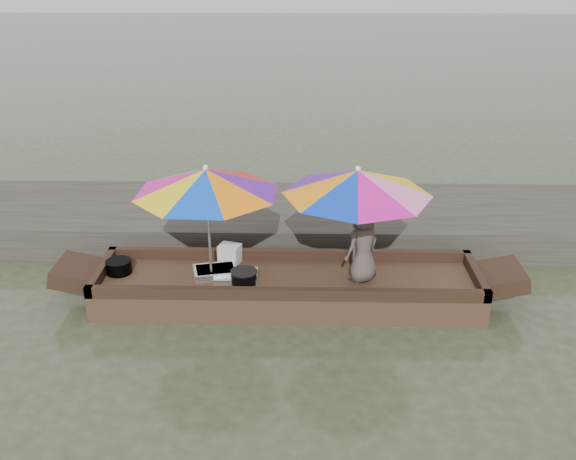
{
  "coord_description": "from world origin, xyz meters",
  "views": [
    {
      "loc": [
        0.17,
        -7.44,
        4.35
      ],
      "look_at": [
        0.0,
        0.1,
        1.0
      ],
      "focal_mm": 40.0,
      "sensor_mm": 36.0,
      "label": 1
    }
  ],
  "objects_px": {
    "supply_bag": "(230,254)",
    "umbrella_bow": "(209,223)",
    "tray_scallop": "(236,276)",
    "cooking_pot": "(119,267)",
    "tray_crayfish": "(215,272)",
    "boat_hull": "(288,290)",
    "umbrella_stern": "(355,225)",
    "vendor": "(363,244)",
    "charcoal_grill": "(244,277)"
  },
  "relations": [
    {
      "from": "vendor",
      "to": "tray_crayfish",
      "type": "bearing_deg",
      "value": -41.0
    },
    {
      "from": "charcoal_grill",
      "to": "umbrella_bow",
      "type": "relative_size",
      "value": 0.18
    },
    {
      "from": "tray_scallop",
      "to": "charcoal_grill",
      "type": "xyz_separation_m",
      "value": [
        0.12,
        -0.13,
        0.05
      ]
    },
    {
      "from": "boat_hull",
      "to": "tray_scallop",
      "type": "height_order",
      "value": "tray_scallop"
    },
    {
      "from": "boat_hull",
      "to": "umbrella_stern",
      "type": "relative_size",
      "value": 2.67
    },
    {
      "from": "tray_crayfish",
      "to": "tray_scallop",
      "type": "height_order",
      "value": "tray_crayfish"
    },
    {
      "from": "supply_bag",
      "to": "umbrella_bow",
      "type": "xyz_separation_m",
      "value": [
        -0.2,
        -0.45,
        0.65
      ]
    },
    {
      "from": "tray_scallop",
      "to": "umbrella_bow",
      "type": "xyz_separation_m",
      "value": [
        -0.33,
        0.0,
        0.74
      ]
    },
    {
      "from": "umbrella_stern",
      "to": "boat_hull",
      "type": "bearing_deg",
      "value": 180.0
    },
    {
      "from": "tray_scallop",
      "to": "charcoal_grill",
      "type": "height_order",
      "value": "charcoal_grill"
    },
    {
      "from": "supply_bag",
      "to": "umbrella_stern",
      "type": "distance_m",
      "value": 1.84
    },
    {
      "from": "cooking_pot",
      "to": "umbrella_stern",
      "type": "height_order",
      "value": "umbrella_stern"
    },
    {
      "from": "tray_crayfish",
      "to": "vendor",
      "type": "distance_m",
      "value": 1.99
    },
    {
      "from": "umbrella_bow",
      "to": "charcoal_grill",
      "type": "bearing_deg",
      "value": -17.06
    },
    {
      "from": "tray_crayfish",
      "to": "tray_scallop",
      "type": "xyz_separation_m",
      "value": [
        0.28,
        -0.08,
        -0.01
      ]
    },
    {
      "from": "cooking_pot",
      "to": "umbrella_stern",
      "type": "distance_m",
      "value": 3.19
    },
    {
      "from": "cooking_pot",
      "to": "tray_crayfish",
      "type": "xyz_separation_m",
      "value": [
        1.29,
        -0.03,
        -0.04
      ]
    },
    {
      "from": "tray_scallop",
      "to": "umbrella_stern",
      "type": "distance_m",
      "value": 1.71
    },
    {
      "from": "tray_scallop",
      "to": "supply_bag",
      "type": "bearing_deg",
      "value": 105.58
    },
    {
      "from": "cooking_pot",
      "to": "charcoal_grill",
      "type": "bearing_deg",
      "value": -8.18
    },
    {
      "from": "charcoal_grill",
      "to": "umbrella_bow",
      "type": "bearing_deg",
      "value": 162.94
    },
    {
      "from": "cooking_pot",
      "to": "supply_bag",
      "type": "xyz_separation_m",
      "value": [
        1.45,
        0.34,
        0.04
      ]
    },
    {
      "from": "vendor",
      "to": "tray_scallop",
      "type": "bearing_deg",
      "value": -38.64
    },
    {
      "from": "cooking_pot",
      "to": "vendor",
      "type": "distance_m",
      "value": 3.25
    },
    {
      "from": "boat_hull",
      "to": "umbrella_bow",
      "type": "distance_m",
      "value": 1.38
    },
    {
      "from": "charcoal_grill",
      "to": "supply_bag",
      "type": "distance_m",
      "value": 0.64
    },
    {
      "from": "tray_scallop",
      "to": "vendor",
      "type": "relative_size",
      "value": 0.54
    },
    {
      "from": "vendor",
      "to": "umbrella_bow",
      "type": "distance_m",
      "value": 1.99
    },
    {
      "from": "boat_hull",
      "to": "cooking_pot",
      "type": "relative_size",
      "value": 14.79
    },
    {
      "from": "tray_crayfish",
      "to": "supply_bag",
      "type": "xyz_separation_m",
      "value": [
        0.16,
        0.37,
        0.09
      ]
    },
    {
      "from": "charcoal_grill",
      "to": "boat_hull",
      "type": "bearing_deg",
      "value": 13.52
    },
    {
      "from": "charcoal_grill",
      "to": "vendor",
      "type": "height_order",
      "value": "vendor"
    },
    {
      "from": "tray_scallop",
      "to": "supply_bag",
      "type": "relative_size",
      "value": 2.0
    },
    {
      "from": "cooking_pot",
      "to": "tray_crayfish",
      "type": "height_order",
      "value": "cooking_pot"
    },
    {
      "from": "cooking_pot",
      "to": "tray_crayfish",
      "type": "relative_size",
      "value": 0.6
    },
    {
      "from": "boat_hull",
      "to": "charcoal_grill",
      "type": "xyz_separation_m",
      "value": [
        -0.56,
        -0.14,
        0.25
      ]
    },
    {
      "from": "cooking_pot",
      "to": "vendor",
      "type": "relative_size",
      "value": 0.33
    },
    {
      "from": "charcoal_grill",
      "to": "umbrella_bow",
      "type": "height_order",
      "value": "umbrella_bow"
    },
    {
      "from": "tray_crayfish",
      "to": "umbrella_stern",
      "type": "bearing_deg",
      "value": -2.53
    },
    {
      "from": "boat_hull",
      "to": "tray_scallop",
      "type": "distance_m",
      "value": 0.71
    },
    {
      "from": "tray_scallop",
      "to": "umbrella_stern",
      "type": "bearing_deg",
      "value": 0.11
    },
    {
      "from": "vendor",
      "to": "umbrella_stern",
      "type": "height_order",
      "value": "umbrella_stern"
    },
    {
      "from": "tray_crayfish",
      "to": "charcoal_grill",
      "type": "distance_m",
      "value": 0.46
    },
    {
      "from": "tray_crayfish",
      "to": "umbrella_bow",
      "type": "bearing_deg",
      "value": -117.69
    },
    {
      "from": "boat_hull",
      "to": "tray_scallop",
      "type": "relative_size",
      "value": 8.94
    },
    {
      "from": "cooking_pot",
      "to": "tray_crayfish",
      "type": "distance_m",
      "value": 1.29
    },
    {
      "from": "charcoal_grill",
      "to": "supply_bag",
      "type": "height_order",
      "value": "supply_bag"
    },
    {
      "from": "tray_scallop",
      "to": "supply_bag",
      "type": "height_order",
      "value": "supply_bag"
    },
    {
      "from": "charcoal_grill",
      "to": "vendor",
      "type": "bearing_deg",
      "value": 4.19
    },
    {
      "from": "tray_crayfish",
      "to": "umbrella_bow",
      "type": "height_order",
      "value": "umbrella_bow"
    }
  ]
}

